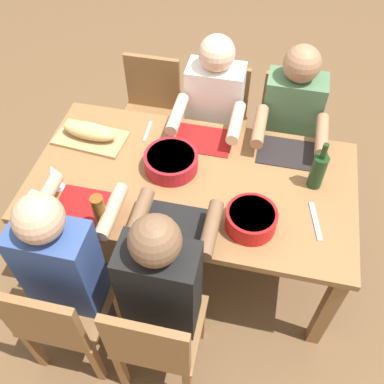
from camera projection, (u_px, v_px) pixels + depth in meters
ground_plane at (192, 253)px, 2.88m from camera, size 8.00×8.00×0.00m
dining_table at (192, 189)px, 2.38m from camera, size 1.72×0.92×0.74m
chair_near_left at (286, 131)px, 2.93m from camera, size 0.40×0.40×0.85m
diner_near_left at (289, 124)px, 2.65m from camera, size 0.41×0.53×1.20m
chair_near_right at (151, 111)px, 3.06m from camera, size 0.40×0.40×0.85m
chair_far_right at (60, 318)px, 2.08m from camera, size 0.40×0.40×0.85m
diner_far_right at (65, 262)px, 2.03m from camera, size 0.41×0.53×1.20m
chair_near_center at (217, 120)px, 3.00m from camera, size 0.40×0.40×0.85m
diner_near_center at (213, 113)px, 2.72m from camera, size 0.41×0.53×1.20m
chair_far_center at (155, 339)px, 2.02m from camera, size 0.40×0.40×0.85m
diner_far_center at (163, 282)px, 1.97m from camera, size 0.41×0.53×1.20m
serving_bowl_fruit at (171, 161)px, 2.32m from camera, size 0.29×0.29×0.09m
serving_bowl_pasta at (251, 219)px, 2.07m from camera, size 0.25×0.25×0.11m
cutting_board at (91, 138)px, 2.49m from camera, size 0.42×0.25×0.02m
bread_loaf at (89, 131)px, 2.45m from camera, size 0.33×0.14×0.09m
wine_bottle at (318, 170)px, 2.20m from camera, size 0.08×0.08×0.29m
beer_bottle at (100, 213)px, 2.03m from camera, size 0.06×0.06×0.22m
wine_glass at (53, 173)px, 2.18m from camera, size 0.08×0.08×0.17m
placemat_near_left at (286, 153)px, 2.43m from camera, size 0.32×0.23×0.01m
fork_near_right at (148, 131)px, 2.54m from camera, size 0.03×0.17×0.01m
placemat_far_right at (87, 207)px, 2.18m from camera, size 0.32×0.23×0.01m
placemat_near_center at (203, 140)px, 2.50m from camera, size 0.32×0.23×0.01m
placemat_far_center at (179, 223)px, 2.12m from camera, size 0.32×0.23×0.01m
carving_knife at (315, 221)px, 2.13m from camera, size 0.08×0.23×0.01m
napkin_stack at (35, 204)px, 2.18m from camera, size 0.16×0.16×0.02m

